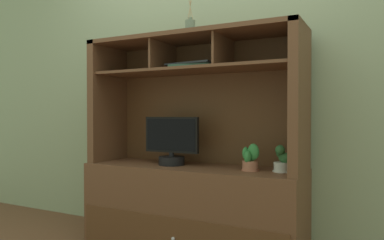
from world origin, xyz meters
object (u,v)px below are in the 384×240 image
Objects in this scene: tv_monitor at (172,144)px; potted_orchid at (250,159)px; diffuser_bottle at (190,27)px; magazine_stack_left at (196,67)px; potted_fern at (282,160)px; media_console at (192,185)px.

tv_monitor is 0.60m from potted_orchid.
tv_monitor is 0.84m from diffuser_bottle.
magazine_stack_left reaches higher than potted_orchid.
potted_fern is at bearing -1.65° from magazine_stack_left.
diffuser_bottle is at bearing -175.87° from potted_fern.
magazine_stack_left reaches higher than potted_fern.
media_console reaches higher than potted_fern.
media_console is 1.11m from diffuser_bottle.
magazine_stack_left is at bearing 171.78° from potted_orchid.
diffuser_bottle is (-0.63, -0.05, 0.90)m from potted_fern.
potted_fern is (0.63, 0.01, 0.21)m from media_console.
potted_orchid is at bearing -4.43° from media_console.
potted_orchid is at bearing -0.14° from tv_monitor.
media_console is at bearing 90.00° from diffuser_bottle.
diffuser_bottle reaches higher than magazine_stack_left.
potted_orchid is 0.58× the size of diffuser_bottle.
tv_monitor is (-0.15, -0.03, 0.28)m from media_console.
magazine_stack_left is at bearing 178.35° from potted_fern.
tv_monitor is at bearing 178.66° from diffuser_bottle.
potted_orchid is at bearing -8.22° from magazine_stack_left.
tv_monitor is 2.41× the size of potted_orchid.
media_console reaches higher than tv_monitor.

